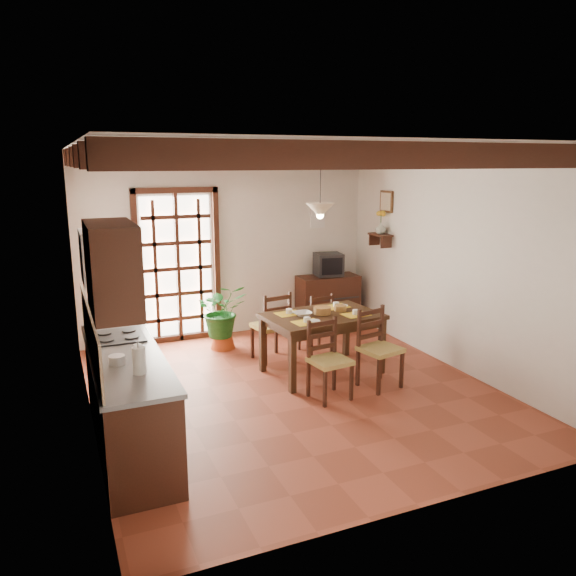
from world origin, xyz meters
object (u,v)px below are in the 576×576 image
chair_near_left (329,374)px  kitchen_counter (128,399)px  sideboard (328,301)px  pendant_lamp (320,209)px  dining_table (322,322)px  potted_plant (222,310)px  chair_near_right (379,363)px  chair_far_right (316,333)px  chair_far_left (271,338)px  crt_tv (329,264)px

chair_near_left → kitchen_counter: bearing=178.8°
sideboard → pendant_lamp: pendant_lamp is taller
dining_table → potted_plant: potted_plant is taller
chair_near_right → potted_plant: size_ratio=0.47×
chair_far_right → pendant_lamp: bearing=59.4°
kitchen_counter → sideboard: 4.53m
sideboard → chair_near_left: bearing=-114.8°
dining_table → sideboard: (1.01, 1.82, -0.25)m
chair_near_left → chair_far_right: (0.56, 1.51, -0.01)m
chair_near_right → chair_far_right: (-0.14, 1.44, -0.03)m
dining_table → chair_far_left: (-0.42, 0.69, -0.37)m
crt_tv → kitchen_counter: bearing=-132.6°
potted_plant → dining_table: bearing=-57.2°
chair_far_right → potted_plant: bearing=-35.9°
chair_near_right → crt_tv: 2.67m
chair_near_left → pendant_lamp: pendant_lamp is taller
dining_table → crt_tv: 2.11m
potted_plant → chair_near_right: bearing=-57.6°
crt_tv → dining_table: bearing=-110.3°
chair_far_left → crt_tv: (1.43, 1.13, 0.73)m
potted_plant → chair_near_left: bearing=-74.0°
sideboard → potted_plant: bearing=-165.6°
chair_far_left → potted_plant: potted_plant is taller
potted_plant → pendant_lamp: size_ratio=2.39×
chair_near_left → potted_plant: size_ratio=0.45×
kitchen_counter → chair_near_left: (2.24, 0.25, -0.19)m
chair_far_left → pendant_lamp: size_ratio=1.13×
kitchen_counter → chair_near_right: (2.95, 0.32, -0.18)m
chair_near_left → sideboard: bearing=55.9°
chair_near_right → pendant_lamp: size_ratio=1.12×
sideboard → pendant_lamp: size_ratio=1.17×
chair_far_left → crt_tv: crt_tv is taller
chair_far_right → crt_tv: (0.73, 1.06, 0.76)m
chair_far_right → pendant_lamp: 1.94m
chair_far_left → sideboard: size_ratio=0.97×
sideboard → potted_plant: (-1.91, -0.42, 0.15)m
chair_near_right → crt_tv: bearing=64.4°
chair_far_right → sideboard: chair_far_right is taller
kitchen_counter → chair_far_right: 3.32m
dining_table → chair_far_left: bearing=116.0°
potted_plant → sideboard: bearing=12.5°
potted_plant → pendant_lamp: bearing=-55.3°
chair_near_right → pendant_lamp: 1.99m
dining_table → chair_near_right: (0.42, -0.69, -0.37)m
kitchen_counter → sideboard: bearing=38.6°
chair_near_left → chair_far_left: size_ratio=0.95×
chair_far_left → dining_table: bearing=112.7°
dining_table → crt_tv: bearing=55.3°
sideboard → crt_tv: crt_tv is taller
potted_plant → pendant_lamp: 2.18m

